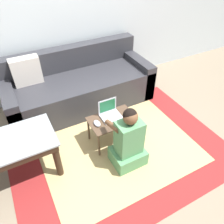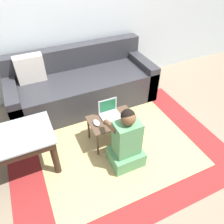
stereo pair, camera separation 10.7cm
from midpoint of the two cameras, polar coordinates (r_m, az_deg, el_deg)
The scene contains 9 objects.
ground_plane at distance 2.69m, azimuth 3.66°, elevation -9.54°, with size 16.00×16.00×0.00m, color #7F705B.
wall_back at distance 3.30m, azimuth -9.41°, elevation 25.56°, with size 9.00×0.06×2.50m.
area_rug at distance 2.66m, azimuth 2.90°, elevation -9.88°, with size 2.48×1.81×0.01m.
couch at distance 3.25m, azimuth -6.97°, elevation 6.91°, with size 2.05×0.84×0.82m.
coffee_table at distance 2.39m, azimuth -25.88°, elevation -8.13°, with size 1.02×0.52×0.50m.
laptop_desk at distance 2.56m, azimuth 1.23°, elevation -2.59°, with size 0.54×0.35×0.35m.
laptop at distance 2.55m, azimuth 0.72°, elevation -0.52°, with size 0.23×0.19×0.20m.
computer_mouse at distance 2.46m, azimuth -2.86°, elevation -2.84°, with size 0.07×0.11×0.03m.
person_seated at distance 2.33m, azimuth 5.12°, elevation -8.08°, with size 0.35×0.41×0.75m.
Camera 2 is at (-0.84, -1.54, 2.03)m, focal length 35.00 mm.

